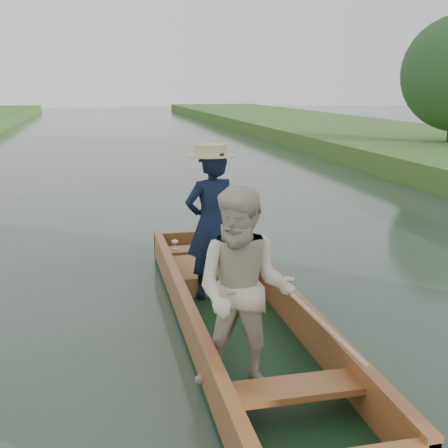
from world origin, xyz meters
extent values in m
plane|color=#283D30|center=(0.00, 0.00, 0.00)|extent=(120.00, 120.00, 0.00)
cube|color=black|center=(0.00, 0.00, 0.04)|extent=(1.10, 5.00, 0.08)
cube|color=#9C5930|center=(-0.51, 0.00, 0.24)|extent=(0.08, 5.00, 0.32)
cube|color=#9C5930|center=(0.51, 0.00, 0.24)|extent=(0.08, 5.00, 0.32)
cube|color=#9C5930|center=(0.00, 2.46, 0.24)|extent=(1.10, 0.08, 0.32)
cube|color=#9C5930|center=(-0.51, 0.00, 0.42)|extent=(0.10, 5.00, 0.04)
cube|color=#9C5930|center=(0.51, 0.00, 0.42)|extent=(0.10, 5.00, 0.04)
cube|color=#9C5930|center=(0.00, 1.90, 0.30)|extent=(0.94, 0.30, 0.05)
cube|color=#9C5930|center=(0.00, -1.60, 0.30)|extent=(0.94, 0.30, 0.05)
imported|color=#101A33|center=(-0.09, 0.81, 0.90)|extent=(0.68, 0.54, 1.64)
cylinder|color=beige|center=(-0.09, 0.81, 1.68)|extent=(0.52, 0.52, 0.12)
imported|color=beige|center=(-0.25, -1.15, 0.87)|extent=(0.95, 0.86, 1.58)
cube|color=#9F6233|center=(-0.07, 1.25, 0.19)|extent=(0.85, 0.90, 0.22)
sphere|color=tan|center=(0.21, 1.15, 0.41)|extent=(0.20, 0.20, 0.20)
sphere|color=tan|center=(0.21, 1.14, 0.56)|extent=(0.15, 0.15, 0.15)
sphere|color=tan|center=(0.16, 1.14, 0.63)|extent=(0.06, 0.06, 0.06)
sphere|color=tan|center=(0.27, 1.14, 0.63)|extent=(0.06, 0.06, 0.06)
sphere|color=tan|center=(0.21, 1.08, 0.55)|extent=(0.06, 0.06, 0.06)
sphere|color=tan|center=(0.12, 1.13, 0.44)|extent=(0.07, 0.07, 0.07)
sphere|color=tan|center=(0.30, 1.13, 0.44)|extent=(0.07, 0.07, 0.07)
sphere|color=tan|center=(0.16, 1.12, 0.33)|extent=(0.08, 0.08, 0.08)
sphere|color=tan|center=(0.26, 1.12, 0.33)|extent=(0.08, 0.08, 0.08)
cylinder|color=silver|center=(-0.34, 1.90, 0.33)|extent=(0.07, 0.07, 0.01)
cylinder|color=silver|center=(-0.34, 1.90, 0.37)|extent=(0.01, 0.01, 0.08)
ellipsoid|color=silver|center=(-0.34, 1.90, 0.43)|extent=(0.09, 0.09, 0.05)
cylinder|color=tan|center=(0.43, 0.17, 0.46)|extent=(0.04, 4.03, 0.18)
camera|label=1|loc=(-1.25, -4.91, 2.35)|focal=45.00mm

